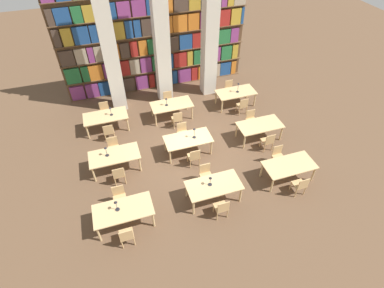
# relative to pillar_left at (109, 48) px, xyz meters

# --- Properties ---
(ground_plane) EXTENTS (40.00, 40.00, 0.00)m
(ground_plane) POSITION_rel_pillar_left_xyz_m (2.25, -4.05, -3.00)
(ground_plane) COLOR brown
(bookshelf_bank) EXTENTS (9.05, 0.35, 5.50)m
(bookshelf_bank) POSITION_rel_pillar_left_xyz_m (2.24, 1.27, -0.34)
(bookshelf_bank) COLOR brown
(bookshelf_bank) RESTS_ON ground_plane
(pillar_left) EXTENTS (0.64, 0.64, 6.00)m
(pillar_left) POSITION_rel_pillar_left_xyz_m (0.00, 0.00, 0.00)
(pillar_left) COLOR beige
(pillar_left) RESTS_ON ground_plane
(pillar_center) EXTENTS (0.64, 0.64, 6.00)m
(pillar_center) POSITION_rel_pillar_left_xyz_m (2.25, 0.00, 0.00)
(pillar_center) COLOR beige
(pillar_center) RESTS_ON ground_plane
(pillar_right) EXTENTS (0.64, 0.64, 6.00)m
(pillar_right) POSITION_rel_pillar_left_xyz_m (4.50, 0.00, 0.00)
(pillar_right) COLOR beige
(pillar_right) RESTS_ON ground_plane
(reading_table_0) EXTENTS (1.85, 0.94, 0.74)m
(reading_table_0) POSITION_rel_pillar_left_xyz_m (-0.74, -6.55, -2.34)
(reading_table_0) COLOR tan
(reading_table_0) RESTS_ON ground_plane
(chair_0) EXTENTS (0.42, 0.40, 0.86)m
(chair_0) POSITION_rel_pillar_left_xyz_m (-0.78, -7.31, -2.54)
(chair_0) COLOR tan
(chair_0) RESTS_ON ground_plane
(chair_1) EXTENTS (0.42, 0.40, 0.86)m
(chair_1) POSITION_rel_pillar_left_xyz_m (-0.78, -5.80, -2.54)
(chair_1) COLOR tan
(chair_1) RESTS_ON ground_plane
(desk_lamp_0) EXTENTS (0.14, 0.14, 0.43)m
(desk_lamp_0) POSITION_rel_pillar_left_xyz_m (-0.89, -6.50, -1.98)
(desk_lamp_0) COLOR #232328
(desk_lamp_0) RESTS_ON reading_table_0
(reading_table_1) EXTENTS (1.85, 0.94, 0.74)m
(reading_table_1) POSITION_rel_pillar_left_xyz_m (2.30, -6.51, -2.34)
(reading_table_1) COLOR tan
(reading_table_1) RESTS_ON ground_plane
(chair_2) EXTENTS (0.42, 0.40, 0.86)m
(chair_2) POSITION_rel_pillar_left_xyz_m (2.29, -7.26, -2.54)
(chair_2) COLOR tan
(chair_2) RESTS_ON ground_plane
(chair_3) EXTENTS (0.42, 0.40, 0.86)m
(chair_3) POSITION_rel_pillar_left_xyz_m (2.29, -5.76, -2.54)
(chair_3) COLOR tan
(chair_3) RESTS_ON ground_plane
(desk_lamp_1) EXTENTS (0.14, 0.14, 0.39)m
(desk_lamp_1) POSITION_rel_pillar_left_xyz_m (2.18, -6.46, -2.00)
(desk_lamp_1) COLOR #232328
(desk_lamp_1) RESTS_ON reading_table_1
(reading_table_2) EXTENTS (1.85, 0.94, 0.74)m
(reading_table_2) POSITION_rel_pillar_left_xyz_m (5.20, -6.48, -2.34)
(reading_table_2) COLOR tan
(reading_table_2) RESTS_ON ground_plane
(chair_4) EXTENTS (0.42, 0.40, 0.86)m
(chair_4) POSITION_rel_pillar_left_xyz_m (5.24, -7.23, -2.54)
(chair_4) COLOR tan
(chair_4) RESTS_ON ground_plane
(chair_5) EXTENTS (0.42, 0.40, 0.86)m
(chair_5) POSITION_rel_pillar_left_xyz_m (5.24, -5.73, -2.54)
(chair_5) COLOR tan
(chair_5) RESTS_ON ground_plane
(reading_table_3) EXTENTS (1.85, 0.94, 0.74)m
(reading_table_3) POSITION_rel_pillar_left_xyz_m (-0.69, -4.04, -2.34)
(reading_table_3) COLOR tan
(reading_table_3) RESTS_ON ground_plane
(chair_6) EXTENTS (0.42, 0.40, 0.86)m
(chair_6) POSITION_rel_pillar_left_xyz_m (-0.67, -4.80, -2.54)
(chair_6) COLOR tan
(chair_6) RESTS_ON ground_plane
(chair_7) EXTENTS (0.42, 0.40, 0.86)m
(chair_7) POSITION_rel_pillar_left_xyz_m (-0.67, -3.29, -2.54)
(chair_7) COLOR tan
(chair_7) RESTS_ON ground_plane
(desk_lamp_2) EXTENTS (0.14, 0.14, 0.43)m
(desk_lamp_2) POSITION_rel_pillar_left_xyz_m (-0.93, -4.00, -1.97)
(desk_lamp_2) COLOR #232328
(desk_lamp_2) RESTS_ON reading_table_3
(reading_table_4) EXTENTS (1.85, 0.94, 0.74)m
(reading_table_4) POSITION_rel_pillar_left_xyz_m (2.17, -4.03, -2.34)
(reading_table_4) COLOR tan
(reading_table_4) RESTS_ON ground_plane
(chair_8) EXTENTS (0.42, 0.40, 0.86)m
(chair_8) POSITION_rel_pillar_left_xyz_m (2.17, -4.78, -2.54)
(chair_8) COLOR tan
(chair_8) RESTS_ON ground_plane
(chair_9) EXTENTS (0.42, 0.40, 0.86)m
(chair_9) POSITION_rel_pillar_left_xyz_m (2.17, -3.27, -2.54)
(chair_9) COLOR tan
(chair_9) RESTS_ON ground_plane
(desk_lamp_3) EXTENTS (0.14, 0.14, 0.48)m
(desk_lamp_3) POSITION_rel_pillar_left_xyz_m (2.43, -4.04, -1.94)
(desk_lamp_3) COLOR #232328
(desk_lamp_3) RESTS_ON reading_table_4
(reading_table_5) EXTENTS (1.85, 0.94, 0.74)m
(reading_table_5) POSITION_rel_pillar_left_xyz_m (5.26, -4.12, -2.34)
(reading_table_5) COLOR tan
(reading_table_5) RESTS_ON ground_plane
(chair_10) EXTENTS (0.42, 0.40, 0.86)m
(chair_10) POSITION_rel_pillar_left_xyz_m (5.27, -4.87, -2.54)
(chair_10) COLOR tan
(chair_10) RESTS_ON ground_plane
(chair_11) EXTENTS (0.42, 0.40, 0.86)m
(chair_11) POSITION_rel_pillar_left_xyz_m (5.27, -3.37, -2.54)
(chair_11) COLOR tan
(chair_11) RESTS_ON ground_plane
(reading_table_6) EXTENTS (1.85, 0.94, 0.74)m
(reading_table_6) POSITION_rel_pillar_left_xyz_m (-0.75, -1.53, -2.34)
(reading_table_6) COLOR tan
(reading_table_6) RESTS_ON ground_plane
(chair_12) EXTENTS (0.42, 0.40, 0.86)m
(chair_12) POSITION_rel_pillar_left_xyz_m (-0.74, -2.29, -2.54)
(chair_12) COLOR tan
(chair_12) RESTS_ON ground_plane
(chair_13) EXTENTS (0.42, 0.40, 0.86)m
(chair_13) POSITION_rel_pillar_left_xyz_m (-0.74, -0.78, -2.54)
(chair_13) COLOR tan
(chair_13) RESTS_ON ground_plane
(desk_lamp_4) EXTENTS (0.14, 0.14, 0.41)m
(desk_lamp_4) POSITION_rel_pillar_left_xyz_m (-0.48, -1.55, -1.99)
(desk_lamp_4) COLOR #232328
(desk_lamp_4) RESTS_ON reading_table_6
(reading_table_7) EXTENTS (1.85, 0.94, 0.74)m
(reading_table_7) POSITION_rel_pillar_left_xyz_m (2.17, -1.59, -2.34)
(reading_table_7) COLOR tan
(reading_table_7) RESTS_ON ground_plane
(chair_14) EXTENTS (0.42, 0.40, 0.86)m
(chair_14) POSITION_rel_pillar_left_xyz_m (2.20, -2.34, -2.54)
(chair_14) COLOR tan
(chair_14) RESTS_ON ground_plane
(chair_15) EXTENTS (0.42, 0.40, 0.86)m
(chair_15) POSITION_rel_pillar_left_xyz_m (2.20, -0.83, -2.54)
(chair_15) COLOR tan
(chair_15) RESTS_ON ground_plane
(desk_lamp_5) EXTENTS (0.14, 0.14, 0.39)m
(desk_lamp_5) POSITION_rel_pillar_left_xyz_m (1.94, -1.60, -2.00)
(desk_lamp_5) COLOR #232328
(desk_lamp_5) RESTS_ON reading_table_7
(reading_table_8) EXTENTS (1.85, 0.94, 0.74)m
(reading_table_8) POSITION_rel_pillar_left_xyz_m (5.33, -1.56, -2.34)
(reading_table_8) COLOR tan
(reading_table_8) RESTS_ON ground_plane
(chair_16) EXTENTS (0.42, 0.40, 0.86)m
(chair_16) POSITION_rel_pillar_left_xyz_m (5.35, -2.31, -2.54)
(chair_16) COLOR tan
(chair_16) RESTS_ON ground_plane
(chair_17) EXTENTS (0.42, 0.40, 0.86)m
(chair_17) POSITION_rel_pillar_left_xyz_m (5.35, -0.80, -2.54)
(chair_17) COLOR tan
(chair_17) RESTS_ON ground_plane
(desk_lamp_6) EXTENTS (0.14, 0.14, 0.50)m
(desk_lamp_6) POSITION_rel_pillar_left_xyz_m (5.39, -1.59, -1.92)
(desk_lamp_6) COLOR #232328
(desk_lamp_6) RESTS_ON reading_table_8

